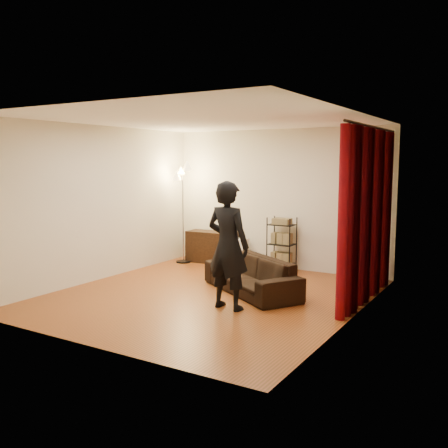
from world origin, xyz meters
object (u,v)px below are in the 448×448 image
Objects in this scene: media_cabinet at (213,247)px; wire_shelf at (282,244)px; storage_boxes at (239,252)px; sofa at (251,275)px; floor_lamp at (183,214)px; person at (228,246)px.

wire_shelf is (1.54, 0.01, 0.19)m from media_cabinet.
storage_boxes is (0.62, -0.02, -0.04)m from media_cabinet.
floor_lamp is at bearing -179.04° from sofa.
wire_shelf is 0.51× the size of floor_lamp.
media_cabinet is 0.62m from storage_boxes.
media_cabinet is 1.95× the size of storage_boxes.
floor_lamp reaches higher than media_cabinet.
floor_lamp is at bearing -171.35° from wire_shelf.
wire_shelf reaches higher than media_cabinet.
floor_lamp reaches higher than wire_shelf.
sofa is at bearing -81.37° from wire_shelf.
person reaches higher than media_cabinet.
media_cabinet is at bearing 168.34° from sofa.
person reaches higher than wire_shelf.
media_cabinet is 0.92m from floor_lamp.
sofa is 2.82m from floor_lamp.
person is 3.33m from media_cabinet.
storage_boxes is 0.94m from wire_shelf.
person is at bearing -50.26° from sofa.
storage_boxes is 0.55× the size of wire_shelf.
person is 3.41m from floor_lamp.
person is at bearing -57.72° from media_cabinet.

